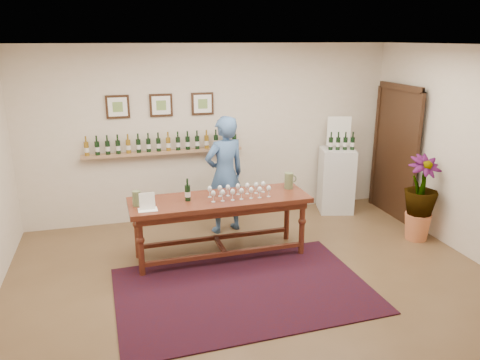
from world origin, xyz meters
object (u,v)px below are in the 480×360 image
object	(u,v)px
tasting_table	(220,207)
potted_plant	(420,198)
display_pedestal	(336,180)
person	(225,175)

from	to	relation	value
tasting_table	potted_plant	distance (m)	2.95
display_pedestal	person	size ratio (longest dim) A/B	0.61
tasting_table	person	xyz separation A→B (m)	(0.28, 0.84, 0.18)
display_pedestal	potted_plant	distance (m)	1.57
tasting_table	potted_plant	xyz separation A→B (m)	(2.94, -0.23, -0.08)
display_pedestal	potted_plant	world-z (taller)	potted_plant
potted_plant	display_pedestal	bearing A→B (deg)	113.21
tasting_table	person	bearing A→B (deg)	70.68
tasting_table	display_pedestal	distance (m)	2.62
potted_plant	person	bearing A→B (deg)	157.91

